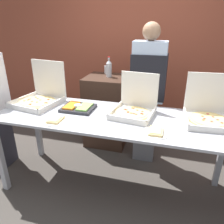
{
  "coord_description": "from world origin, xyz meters",
  "views": [
    {
      "loc": [
        0.55,
        -1.96,
        1.82
      ],
      "look_at": [
        0.0,
        0.0,
        0.96
      ],
      "focal_mm": 35.0,
      "sensor_mm": 36.0,
      "label": 1
    }
  ],
  "objects_px": {
    "pizza_box_near_right": "(209,113)",
    "soda_can_silver": "(107,70)",
    "veggie_tray": "(78,107)",
    "pizza_box_far_left": "(40,96)",
    "pizza_box_near_left": "(134,107)",
    "paper_plate_front_center": "(156,132)",
    "paper_plate_front_right": "(56,120)",
    "person_server_vest": "(148,89)",
    "soda_bottle": "(109,68)"
  },
  "relations": [
    {
      "from": "pizza_box_near_right",
      "to": "soda_bottle",
      "type": "bearing_deg",
      "value": 142.48
    },
    {
      "from": "pizza_box_near_left",
      "to": "person_server_vest",
      "type": "relative_size",
      "value": 0.26
    },
    {
      "from": "paper_plate_front_center",
      "to": "pizza_box_near_right",
      "type": "bearing_deg",
      "value": 40.47
    },
    {
      "from": "paper_plate_front_center",
      "to": "person_server_vest",
      "type": "height_order",
      "value": "person_server_vest"
    },
    {
      "from": "pizza_box_near_left",
      "to": "paper_plate_front_right",
      "type": "distance_m",
      "value": 0.81
    },
    {
      "from": "pizza_box_far_left",
      "to": "pizza_box_near_left",
      "type": "relative_size",
      "value": 1.19
    },
    {
      "from": "paper_plate_front_center",
      "to": "soda_bottle",
      "type": "xyz_separation_m",
      "value": [
        -0.79,
        1.24,
        0.27
      ]
    },
    {
      "from": "soda_can_silver",
      "to": "pizza_box_far_left",
      "type": "bearing_deg",
      "value": -117.16
    },
    {
      "from": "paper_plate_front_center",
      "to": "paper_plate_front_right",
      "type": "distance_m",
      "value": 0.97
    },
    {
      "from": "pizza_box_near_left",
      "to": "soda_bottle",
      "type": "height_order",
      "value": "soda_bottle"
    },
    {
      "from": "paper_plate_front_center",
      "to": "soda_can_silver",
      "type": "distance_m",
      "value": 1.66
    },
    {
      "from": "paper_plate_front_right",
      "to": "person_server_vest",
      "type": "relative_size",
      "value": 0.14
    },
    {
      "from": "pizza_box_near_right",
      "to": "veggie_tray",
      "type": "height_order",
      "value": "pizza_box_near_right"
    },
    {
      "from": "pizza_box_near_left",
      "to": "veggie_tray",
      "type": "height_order",
      "value": "pizza_box_near_left"
    },
    {
      "from": "pizza_box_near_right",
      "to": "person_server_vest",
      "type": "relative_size",
      "value": 0.27
    },
    {
      "from": "paper_plate_front_right",
      "to": "soda_bottle",
      "type": "distance_m",
      "value": 1.29
    },
    {
      "from": "paper_plate_front_center",
      "to": "soda_bottle",
      "type": "bearing_deg",
      "value": 122.62
    },
    {
      "from": "veggie_tray",
      "to": "pizza_box_near_left",
      "type": "bearing_deg",
      "value": 4.07
    },
    {
      "from": "paper_plate_front_center",
      "to": "soda_bottle",
      "type": "relative_size",
      "value": 0.85
    },
    {
      "from": "paper_plate_front_center",
      "to": "soda_can_silver",
      "type": "relative_size",
      "value": 1.97
    },
    {
      "from": "pizza_box_near_left",
      "to": "veggie_tray",
      "type": "xyz_separation_m",
      "value": [
        -0.62,
        -0.04,
        -0.05
      ]
    },
    {
      "from": "pizza_box_near_right",
      "to": "paper_plate_front_right",
      "type": "xyz_separation_m",
      "value": [
        -1.43,
        -0.42,
        -0.07
      ]
    },
    {
      "from": "pizza_box_far_left",
      "to": "pizza_box_near_left",
      "type": "distance_m",
      "value": 1.13
    },
    {
      "from": "pizza_box_near_right",
      "to": "soda_bottle",
      "type": "relative_size",
      "value": 1.68
    },
    {
      "from": "veggie_tray",
      "to": "person_server_vest",
      "type": "xyz_separation_m",
      "value": [
        0.68,
        0.61,
        0.09
      ]
    },
    {
      "from": "paper_plate_front_right",
      "to": "person_server_vest",
      "type": "bearing_deg",
      "value": 50.96
    },
    {
      "from": "pizza_box_near_left",
      "to": "veggie_tray",
      "type": "distance_m",
      "value": 0.62
    },
    {
      "from": "pizza_box_far_left",
      "to": "soda_can_silver",
      "type": "relative_size",
      "value": 4.53
    },
    {
      "from": "paper_plate_front_right",
      "to": "person_server_vest",
      "type": "xyz_separation_m",
      "value": [
        0.77,
        0.95,
        0.1
      ]
    },
    {
      "from": "pizza_box_far_left",
      "to": "pizza_box_near_left",
      "type": "height_order",
      "value": "pizza_box_far_left"
    },
    {
      "from": "pizza_box_far_left",
      "to": "soda_can_silver",
      "type": "distance_m",
      "value": 1.14
    },
    {
      "from": "pizza_box_near_right",
      "to": "veggie_tray",
      "type": "distance_m",
      "value": 1.34
    },
    {
      "from": "pizza_box_near_right",
      "to": "soda_bottle",
      "type": "xyz_separation_m",
      "value": [
        -1.26,
        0.84,
        0.2
      ]
    },
    {
      "from": "paper_plate_front_center",
      "to": "person_server_vest",
      "type": "xyz_separation_m",
      "value": [
        -0.19,
        0.93,
        0.1
      ]
    },
    {
      "from": "pizza_box_near_left",
      "to": "paper_plate_front_center",
      "type": "distance_m",
      "value": 0.45
    },
    {
      "from": "veggie_tray",
      "to": "soda_can_silver",
      "type": "distance_m",
      "value": 1.09
    },
    {
      "from": "veggie_tray",
      "to": "pizza_box_far_left",
      "type": "bearing_deg",
      "value": 172.06
    },
    {
      "from": "pizza_box_near_left",
      "to": "soda_bottle",
      "type": "xyz_separation_m",
      "value": [
        -0.53,
        0.87,
        0.2
      ]
    },
    {
      "from": "soda_bottle",
      "to": "person_server_vest",
      "type": "bearing_deg",
      "value": -26.77
    },
    {
      "from": "pizza_box_near_right",
      "to": "soda_can_silver",
      "type": "bearing_deg",
      "value": 139.55
    },
    {
      "from": "pizza_box_far_left",
      "to": "pizza_box_near_left",
      "type": "bearing_deg",
      "value": 7.95
    },
    {
      "from": "soda_bottle",
      "to": "person_server_vest",
      "type": "distance_m",
      "value": 0.69
    },
    {
      "from": "pizza_box_far_left",
      "to": "paper_plate_front_right",
      "type": "distance_m",
      "value": 0.59
    },
    {
      "from": "pizza_box_near_left",
      "to": "paper_plate_front_right",
      "type": "bearing_deg",
      "value": -144.42
    },
    {
      "from": "pizza_box_far_left",
      "to": "pizza_box_near_left",
      "type": "xyz_separation_m",
      "value": [
        1.13,
        -0.03,
        -0.01
      ]
    },
    {
      "from": "soda_bottle",
      "to": "soda_can_silver",
      "type": "bearing_deg",
      "value": 118.07
    },
    {
      "from": "soda_bottle",
      "to": "paper_plate_front_right",
      "type": "bearing_deg",
      "value": -97.98
    },
    {
      "from": "soda_bottle",
      "to": "soda_can_silver",
      "type": "relative_size",
      "value": 2.31
    },
    {
      "from": "pizza_box_far_left",
      "to": "person_server_vest",
      "type": "height_order",
      "value": "person_server_vest"
    },
    {
      "from": "pizza_box_near_left",
      "to": "paper_plate_front_center",
      "type": "relative_size",
      "value": 1.92
    }
  ]
}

